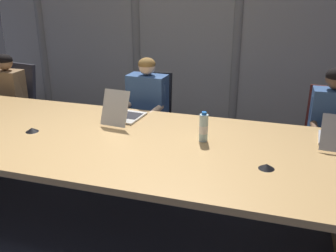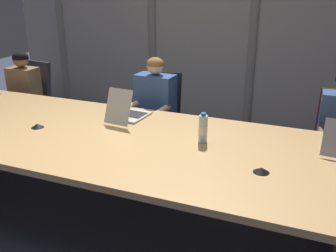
# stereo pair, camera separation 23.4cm
# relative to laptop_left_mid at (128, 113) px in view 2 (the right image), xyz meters

# --- Properties ---
(ground_plane) EXTENTS (12.67, 12.67, 0.00)m
(ground_plane) POSITION_rel_laptop_left_mid_xyz_m (-0.01, -0.41, -0.79)
(ground_plane) COLOR #383D51
(conference_table) EXTENTS (4.31, 1.48, 0.73)m
(conference_table) POSITION_rel_laptop_left_mid_xyz_m (-0.01, -0.41, -0.19)
(conference_table) COLOR tan
(conference_table) RESTS_ON ground_plane
(curtain_backdrop) EXTENTS (6.33, 0.17, 2.70)m
(curtain_backdrop) POSITION_rel_laptop_left_mid_xyz_m (-0.01, 2.39, 0.56)
(curtain_backdrop) COLOR beige
(curtain_backdrop) RESTS_ON ground_plane
(laptop_left_mid) EXTENTS (0.28, 0.47, 0.31)m
(laptop_left_mid) POSITION_rel_laptop_left_mid_xyz_m (0.00, 0.00, 0.00)
(laptop_left_mid) COLOR beige
(laptop_left_mid) RESTS_ON conference_table
(office_chair_left_end) EXTENTS (0.60, 0.61, 0.98)m
(office_chair_left_end) POSITION_rel_laptop_left_mid_xyz_m (-1.80, 0.72, -0.43)
(office_chair_left_end) COLOR #2D2D38
(office_chair_left_end) RESTS_ON ground_plane
(office_chair_left_mid) EXTENTS (0.60, 0.61, 0.98)m
(office_chair_left_mid) POSITION_rel_laptop_left_mid_xyz_m (-0.01, 0.72, -0.42)
(office_chair_left_mid) COLOR black
(office_chair_left_mid) RESTS_ON ground_plane
(office_chair_center) EXTENTS (0.60, 0.60, 0.96)m
(office_chair_center) POSITION_rel_laptop_left_mid_xyz_m (1.81, 0.71, -0.43)
(office_chair_center) COLOR #511E19
(office_chair_center) RESTS_ON ground_plane
(person_left_end) EXTENTS (0.37, 0.55, 1.14)m
(person_left_end) POSITION_rel_laptop_left_mid_xyz_m (-1.78, 0.55, -0.15)
(person_left_end) COLOR olive
(person_left_end) RESTS_ON ground_plane
(person_left_mid) EXTENTS (0.44, 0.56, 1.19)m
(person_left_mid) POSITION_rel_laptop_left_mid_xyz_m (-0.01, 0.56, -0.12)
(person_left_mid) COLOR #335184
(person_left_mid) RESTS_ON ground_plane
(water_bottle_primary) EXTENTS (0.07, 0.07, 0.24)m
(water_bottle_primary) POSITION_rel_laptop_left_mid_xyz_m (0.79, -0.25, 0.05)
(water_bottle_primary) COLOR silver
(water_bottle_primary) RESTS_ON conference_table
(conference_mic_left_side) EXTENTS (0.11, 0.11, 0.03)m
(conference_mic_left_side) POSITION_rel_laptop_left_mid_xyz_m (-0.64, -0.49, -0.04)
(conference_mic_left_side) COLOR black
(conference_mic_left_side) RESTS_ON conference_table
(conference_mic_right_side) EXTENTS (0.11, 0.11, 0.03)m
(conference_mic_right_side) POSITION_rel_laptop_left_mid_xyz_m (1.30, -0.60, -0.04)
(conference_mic_right_side) COLOR black
(conference_mic_right_side) RESTS_ON conference_table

